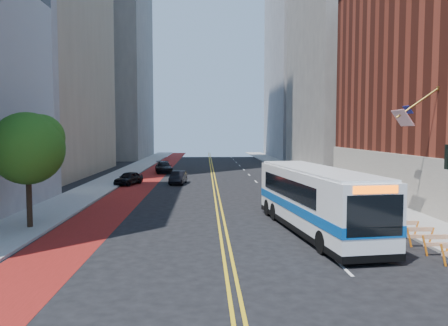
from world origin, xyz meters
TOP-DOWN VIEW (x-y plane):
  - ground at (0.00, 0.00)m, footprint 160.00×160.00m
  - sidewalk_left at (-12.00, 30.00)m, footprint 4.00×140.00m
  - sidewalk_right at (12.00, 30.00)m, footprint 4.00×140.00m
  - bus_lane_paint at (-8.10, 30.00)m, footprint 3.60×140.00m
  - center_line_inner at (-0.18, 30.00)m, footprint 0.14×140.00m
  - center_line_outer at (0.18, 30.00)m, footprint 0.14×140.00m
  - lane_dashes at (4.80, 38.00)m, footprint 0.14×98.20m
  - midrise_right_near at (23.00, 48.00)m, footprint 18.00×26.00m
  - midrise_right_far at (24.00, 78.00)m, footprint 20.00×28.00m
  - midrise_left_far at (-24.00, 78.00)m, footprint 20.00×26.00m
  - construction_barriers at (9.60, 3.42)m, footprint 1.42×10.91m
  - street_tree at (-11.24, 6.04)m, footprint 4.20×4.20m
  - transit_bus at (5.21, 4.66)m, footprint 4.53×13.55m
  - car_a at (-9.30, 27.54)m, footprint 2.94×4.49m
  - car_b at (-3.99, 28.10)m, footprint 1.85×4.36m
  - car_c at (-6.85, 41.33)m, footprint 3.04×5.67m

SIDE VIEW (x-z plane):
  - ground at x=0.00m, z-range 0.00..0.00m
  - center_line_inner at x=-0.18m, z-range 0.00..0.01m
  - center_line_outer at x=0.18m, z-range 0.00..0.01m
  - bus_lane_paint at x=-8.10m, z-range 0.00..0.01m
  - lane_dashes at x=4.80m, z-range 0.00..0.01m
  - sidewalk_left at x=-12.00m, z-range 0.00..0.15m
  - sidewalk_right at x=12.00m, z-range 0.00..0.15m
  - construction_barriers at x=9.60m, z-range 0.17..1.18m
  - car_b at x=-3.99m, z-range 0.00..1.40m
  - car_a at x=-9.30m, z-range 0.00..1.42m
  - car_c at x=-6.85m, z-range 0.00..1.56m
  - transit_bus at x=5.21m, z-range 0.08..3.74m
  - street_tree at x=-11.24m, z-range 1.56..8.26m
  - midrise_right_near at x=23.00m, z-range 0.00..40.00m
  - midrise_right_far at x=24.00m, z-range 0.00..55.00m
  - midrise_left_far at x=-24.00m, z-range 0.00..65.00m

